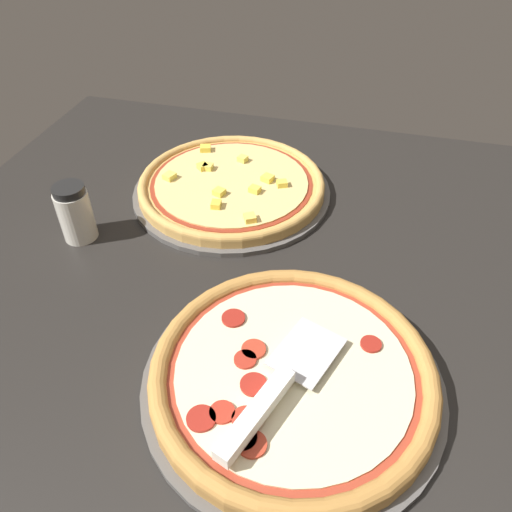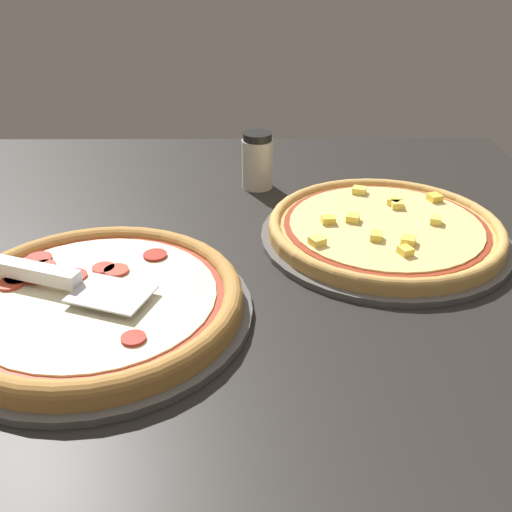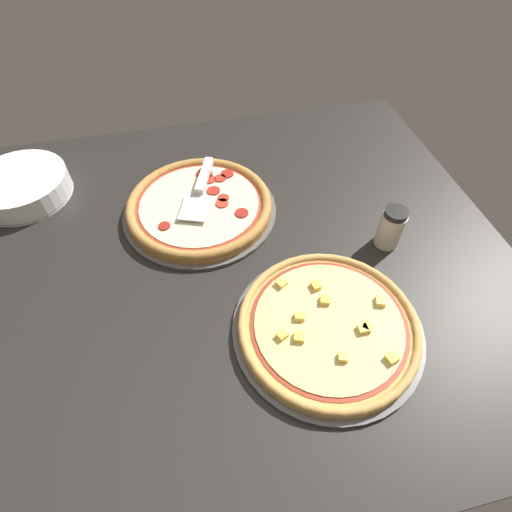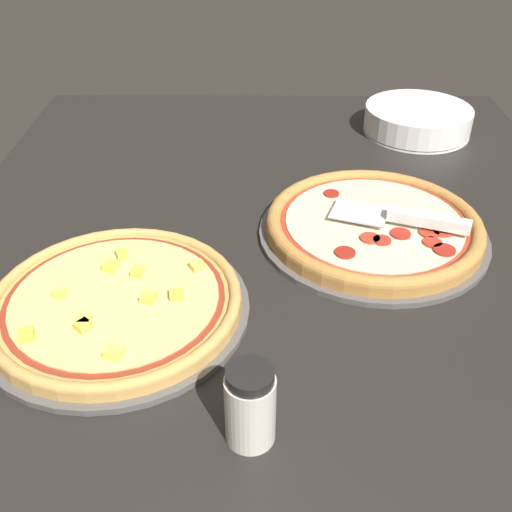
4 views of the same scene
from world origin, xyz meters
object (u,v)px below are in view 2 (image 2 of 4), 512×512
Objects in this scene: pizza_front at (95,300)px; pizza_back at (385,227)px; parmesan_shaker at (257,161)px; serving_spatula at (48,276)px.

pizza_front is 1.02× the size of pizza_back.
parmesan_shaker reaches higher than pizza_front.
pizza_front is 46.67cm from pizza_back.
pizza_back is at bearing 41.91° from parmesan_shaker.
serving_spatula is 50.07cm from parmesan_shaker.
pizza_front is 6.92cm from serving_spatula.
pizza_front is 48.72cm from parmesan_shaker.
serving_spatula is (-1.90, -6.20, 2.41)cm from pizza_front.
pizza_front is at bearing -25.99° from parmesan_shaker.
parmesan_shaker is at bearing 154.01° from pizza_front.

